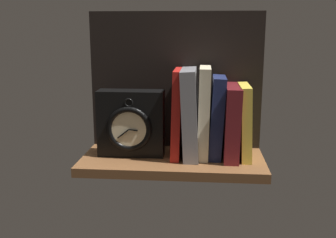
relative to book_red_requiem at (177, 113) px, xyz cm
name	(u,v)px	position (x,y,z in cm)	size (l,w,h in cm)	color
ground_plane	(173,161)	(-1.14, -2.11, -13.32)	(50.30, 23.52, 2.50)	brown
back_panel	(176,81)	(-1.14, 9.05, 7.83)	(50.30, 1.20, 39.79)	black
book_red_requiem	(177,113)	(0.00, 0.00, 0.00)	(2.37, 14.46, 24.14)	red
book_gray_chess	(190,113)	(3.49, 0.00, 0.05)	(4.02, 16.45, 24.24)	gray
book_cream_twain	(204,112)	(7.30, 0.00, 0.33)	(2.98, 13.14, 24.81)	beige
book_navy_bierce	(217,117)	(10.82, 0.00, -0.93)	(3.46, 12.00, 22.28)	#192147
book_maroon_dawkins	(231,122)	(14.81, 0.00, -2.14)	(3.94, 16.90, 19.87)	maroon
book_yellow_seinlanguage	(245,122)	(18.41, 0.00, -2.01)	(2.66, 14.01, 20.12)	gold
framed_clock	(131,124)	(-12.86, -1.26, -2.99)	(18.35, 7.57, 18.35)	black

